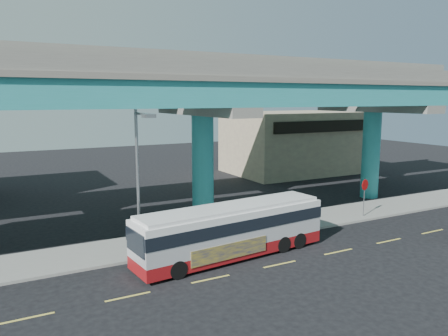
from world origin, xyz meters
TOP-DOWN VIEW (x-y plane):
  - ground at (0.00, 0.00)m, footprint 120.00×120.00m
  - sidewalk at (0.00, 5.50)m, footprint 70.00×4.00m
  - lane_markings at (-0.00, -0.30)m, footprint 58.00×0.12m
  - viaduct at (-0.00, 9.11)m, footprint 52.00×12.40m
  - building_beige at (18.00, 22.98)m, footprint 14.00×10.23m
  - transit_bus at (-1.63, 1.88)m, footprint 11.25×3.49m
  - street_lamp at (-6.12, 3.44)m, footprint 0.50×2.54m
  - stop_sign at (10.45, 4.18)m, footprint 0.80×0.21m

SIDE VIEW (x-z plane):
  - ground at x=0.00m, z-range 0.00..0.00m
  - lane_markings at x=0.00m, z-range 0.00..0.01m
  - sidewalk at x=0.00m, z-range 0.00..0.15m
  - transit_bus at x=-1.63m, z-range 0.14..2.98m
  - stop_sign at x=10.45m, z-range 0.76..3.47m
  - building_beige at x=18.00m, z-range 0.01..7.01m
  - street_lamp at x=-6.12m, z-range 1.32..9.13m
  - viaduct at x=0.00m, z-range 3.29..14.99m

